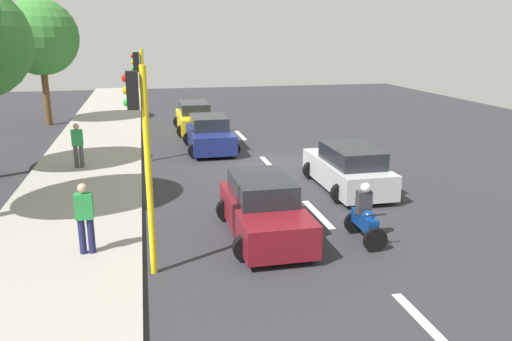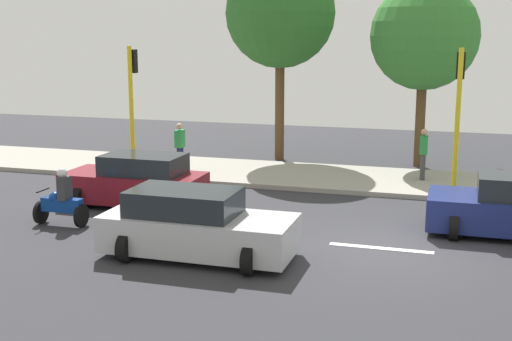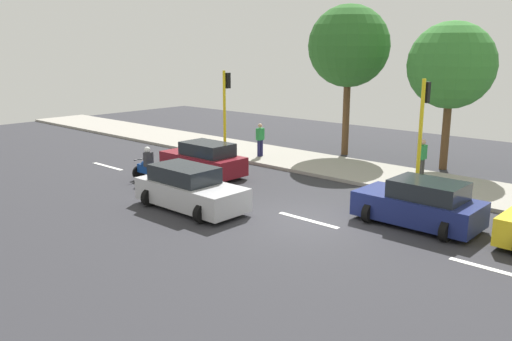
% 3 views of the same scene
% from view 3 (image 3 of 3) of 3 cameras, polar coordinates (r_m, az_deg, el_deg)
% --- Properties ---
extents(ground_plane, '(40.00, 60.00, 0.10)m').
position_cam_3_polar(ground_plane, '(17.61, 5.66, -5.55)').
color(ground_plane, '#2D2D33').
extents(sidewalk, '(4.00, 60.00, 0.15)m').
position_cam_3_polar(sidewalk, '(23.36, 15.99, -0.97)').
color(sidewalk, '#9E998E').
rests_on(sidewalk, ground).
extents(lane_stripe_north, '(0.20, 2.40, 0.01)m').
position_cam_3_polar(lane_stripe_north, '(15.06, 24.56, -9.83)').
color(lane_stripe_north, white).
rests_on(lane_stripe_north, ground).
extents(lane_stripe_mid, '(0.20, 2.40, 0.01)m').
position_cam_3_polar(lane_stripe_mid, '(17.59, 5.66, -5.38)').
color(lane_stripe_mid, white).
rests_on(lane_stripe_mid, ground).
extents(lane_stripe_south, '(0.20, 2.40, 0.01)m').
position_cam_3_polar(lane_stripe_south, '(21.54, -7.24, -1.93)').
color(lane_stripe_south, white).
rests_on(lane_stripe_south, ground).
extents(lane_stripe_far_south, '(0.20, 2.40, 0.01)m').
position_cam_3_polar(lane_stripe_far_south, '(26.27, -15.80, 0.44)').
color(lane_stripe_far_south, white).
rests_on(lane_stripe_far_south, ground).
extents(car_silver, '(2.16, 4.26, 1.52)m').
position_cam_3_polar(car_silver, '(18.69, -7.23, -2.04)').
color(car_silver, '#B7B7BC').
rests_on(car_silver, ground).
extents(car_maroon, '(2.12, 4.02, 1.52)m').
position_cam_3_polar(car_maroon, '(23.48, -5.69, 1.15)').
color(car_maroon, maroon).
rests_on(car_maroon, ground).
extents(car_dark_blue, '(2.23, 3.90, 1.52)m').
position_cam_3_polar(car_dark_blue, '(17.59, 17.36, -3.53)').
color(car_dark_blue, navy).
rests_on(car_dark_blue, ground).
extents(motorcycle, '(0.60, 1.30, 1.53)m').
position_cam_3_polar(motorcycle, '(22.74, -11.73, 0.36)').
color(motorcycle, black).
rests_on(motorcycle, ground).
extents(pedestrian_near_signal, '(0.40, 0.24, 1.69)m').
position_cam_3_polar(pedestrian_near_signal, '(26.77, 0.45, 3.47)').
color(pedestrian_near_signal, '#1E1E4C').
rests_on(pedestrian_near_signal, sidewalk).
extents(pedestrian_by_tree, '(0.40, 0.24, 1.69)m').
position_cam_3_polar(pedestrian_by_tree, '(23.20, 17.58, 1.32)').
color(pedestrian_by_tree, '#3F3F3F').
rests_on(pedestrian_by_tree, sidewalk).
extents(traffic_light_corner, '(0.49, 0.24, 4.50)m').
position_cam_3_polar(traffic_light_corner, '(26.24, -3.30, 7.38)').
color(traffic_light_corner, yellow).
rests_on(traffic_light_corner, ground).
extents(traffic_light_midblock, '(0.49, 0.24, 4.50)m').
position_cam_3_polar(traffic_light_midblock, '(20.28, 17.60, 5.05)').
color(traffic_light_midblock, yellow).
rests_on(traffic_light_midblock, ground).
extents(street_tree_center, '(4.19, 4.19, 7.76)m').
position_cam_3_polar(street_tree_center, '(28.02, 10.03, 13.11)').
color(street_tree_center, brown).
rests_on(street_tree_center, ground).
extents(street_tree_north, '(3.92, 3.92, 6.77)m').
position_cam_3_polar(street_tree_north, '(25.69, 20.43, 10.61)').
color(street_tree_north, brown).
rests_on(street_tree_north, ground).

